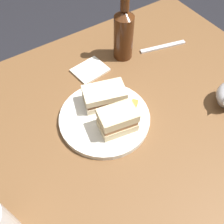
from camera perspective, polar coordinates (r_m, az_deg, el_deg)
ground_plane at (r=1.46m, az=0.92°, el=-18.02°), size 6.00×6.00×0.00m
dining_table at (r=1.12m, az=1.16°, el=-11.98°), size 1.16×0.86×0.73m
plate at (r=0.78m, az=-1.62°, el=-1.32°), size 0.27×0.27×0.02m
sandwich_half_left at (r=0.72m, az=1.21°, el=-1.78°), size 0.11×0.09×0.07m
sandwich_half_right at (r=0.79m, az=-1.65°, el=3.45°), size 0.14×0.11×0.06m
potato_wedge_front at (r=0.79m, az=0.45°, el=1.03°), size 0.02×0.06×0.01m
potato_wedge_middle at (r=0.79m, az=4.66°, el=1.29°), size 0.04×0.04×0.02m
potato_wedge_back at (r=0.78m, az=-0.49°, el=1.28°), size 0.04×0.05×0.02m
cider_bottle at (r=0.92m, az=2.54°, el=16.82°), size 0.07×0.07×0.25m
napkin at (r=0.92m, az=-4.78°, el=9.03°), size 0.12×0.10×0.01m
fork at (r=1.03m, az=10.99°, el=13.73°), size 0.18×0.06×0.01m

